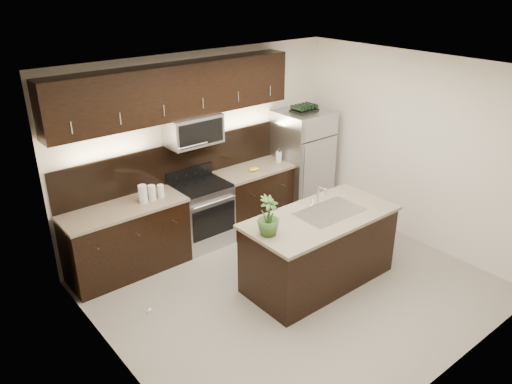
{
  "coord_description": "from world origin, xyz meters",
  "views": [
    {
      "loc": [
        -3.69,
        -3.77,
        3.7
      ],
      "look_at": [
        -0.17,
        0.55,
        1.19
      ],
      "focal_mm": 35.0,
      "sensor_mm": 36.0,
      "label": 1
    }
  ],
  "objects": [
    {
      "name": "plant",
      "position": [
        -0.45,
        -0.01,
        1.17
      ],
      "size": [
        0.34,
        0.34,
        0.46
      ],
      "primitive_type": "imported",
      "rotation": [
        0.0,
        0.0,
        0.39
      ],
      "color": "#335522",
      "rests_on": "island"
    },
    {
      "name": "french_press",
      "position": [
        1.17,
        1.64,
        1.04
      ],
      "size": [
        0.09,
        0.09,
        0.27
      ],
      "rotation": [
        0.0,
        0.0,
        0.29
      ],
      "color": "silver",
      "rests_on": "counter_run"
    },
    {
      "name": "upper_fixtures",
      "position": [
        -0.43,
        1.84,
        2.14
      ],
      "size": [
        3.49,
        0.4,
        1.66
      ],
      "color": "black",
      "rests_on": "counter_run"
    },
    {
      "name": "refrigerator",
      "position": [
        1.67,
        1.63,
        0.83
      ],
      "size": [
        0.81,
        0.73,
        1.67
      ],
      "primitive_type": "cube",
      "color": "#B2B2B7",
      "rests_on": "ground"
    },
    {
      "name": "wine_rack",
      "position": [
        1.67,
        1.63,
        1.72
      ],
      "size": [
        0.41,
        0.26,
        0.1
      ],
      "color": "black",
      "rests_on": "refrigerator"
    },
    {
      "name": "ground",
      "position": [
        0.0,
        0.0,
        0.0
      ],
      "size": [
        4.5,
        4.5,
        0.0
      ],
      "primitive_type": "plane",
      "color": "gray",
      "rests_on": "ground"
    },
    {
      "name": "canisters",
      "position": [
        -1.05,
        1.64,
        1.05
      ],
      "size": [
        0.36,
        0.11,
        0.24
      ],
      "rotation": [
        0.0,
        0.0,
        0.04
      ],
      "color": "silver",
      "rests_on": "counter_run"
    },
    {
      "name": "sink_faucet",
      "position": [
        0.51,
        -0.05,
        0.96
      ],
      "size": [
        0.84,
        0.5,
        0.28
      ],
      "color": "silver",
      "rests_on": "island"
    },
    {
      "name": "counter_run",
      "position": [
        -0.46,
        1.69,
        0.47
      ],
      "size": [
        3.51,
        0.65,
        0.94
      ],
      "color": "black",
      "rests_on": "ground"
    },
    {
      "name": "room_walls",
      "position": [
        -0.11,
        -0.04,
        1.7
      ],
      "size": [
        4.52,
        4.02,
        2.71
      ],
      "color": "silver",
      "rests_on": "ground"
    },
    {
      "name": "bananas",
      "position": [
        0.6,
        1.61,
        0.97
      ],
      "size": [
        0.19,
        0.16,
        0.05
      ],
      "primitive_type": "ellipsoid",
      "rotation": [
        0.0,
        0.0,
        -0.22
      ],
      "color": "gold",
      "rests_on": "counter_run"
    },
    {
      "name": "island",
      "position": [
        0.36,
        -0.06,
        0.47
      ],
      "size": [
        1.96,
        0.96,
        0.94
      ],
      "color": "black",
      "rests_on": "ground"
    }
  ]
}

